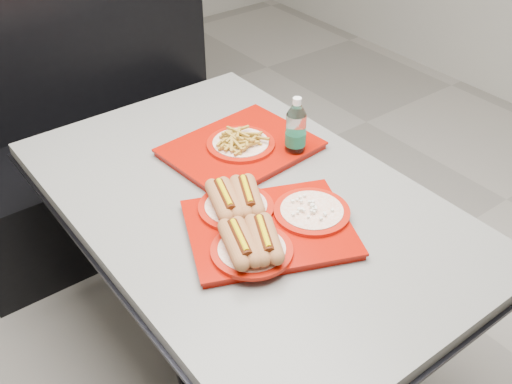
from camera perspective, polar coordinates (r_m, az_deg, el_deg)
ground at (r=2.27m, az=-0.84°, el=-15.74°), size 6.00×6.00×0.00m
diner_table at (r=1.84m, az=-1.00°, el=-4.53°), size 0.92×1.42×0.75m
booth_bench at (r=2.74m, az=-14.74°, el=4.75°), size 1.30×0.57×1.35m
tray_near at (r=1.59m, az=0.62°, el=-2.98°), size 0.53×0.48×0.09m
tray_far at (r=1.91m, az=-1.46°, el=4.44°), size 0.48×0.39×0.09m
water_bottle at (r=1.86m, az=3.81°, el=5.71°), size 0.07×0.07×0.21m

